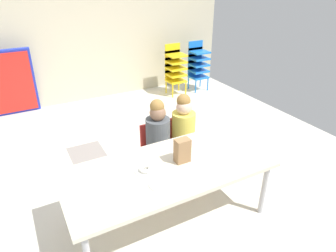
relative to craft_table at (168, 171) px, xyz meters
name	(u,v)px	position (x,y,z in m)	size (l,w,h in m)	color
ground_plane	(148,180)	(0.07, 0.61, -0.54)	(5.51, 5.46, 0.02)	silver
back_wall	(75,29)	(0.07, 3.35, 0.70)	(5.51, 0.10, 2.47)	beige
craft_table	(168,171)	(0.00, 0.00, 0.00)	(1.81, 0.84, 0.58)	beige
seated_child_near_camera	(158,132)	(0.23, 0.65, 0.02)	(0.32, 0.31, 0.92)	red
seated_child_middle_seat	(183,126)	(0.54, 0.65, 0.02)	(0.34, 0.34, 0.92)	red
kid_chair_yellow_stack	(175,67)	(1.67, 2.82, -0.02)	(0.32, 0.30, 0.92)	yellow
kid_chair_blue_stack	(198,63)	(2.17, 2.82, -0.02)	(0.32, 0.30, 0.92)	blue
folded_activity_table	(4,85)	(-1.15, 3.15, 0.00)	(0.90, 0.29, 1.09)	#1E33BF
paper_bag_brown	(182,150)	(0.15, 0.02, 0.15)	(0.13, 0.09, 0.22)	#9E754C
paper_plate_near_edge	(146,171)	(-0.19, 0.03, 0.05)	(0.18, 0.18, 0.01)	white
paper_plate_center_table	(160,184)	(-0.17, -0.18, 0.05)	(0.18, 0.18, 0.01)	white
donut_powdered_on_plate	(146,169)	(-0.19, 0.03, 0.07)	(0.12, 0.12, 0.03)	white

